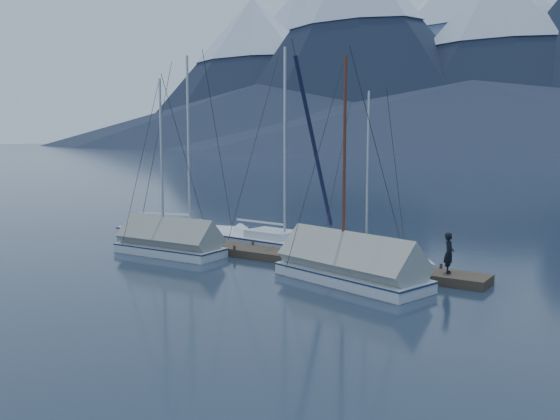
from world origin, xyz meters
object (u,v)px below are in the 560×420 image
(person, at_px, (449,253))
(sailboat_covered_near, at_px, (340,268))
(sailboat_open_right, at_px, (375,257))
(sailboat_covered_far, at_px, (162,244))
(sailboat_open_mid, at_px, (294,247))
(sailboat_open_left, at_px, (199,234))

(person, bearing_deg, sailboat_covered_near, 98.07)
(sailboat_open_right, height_order, sailboat_covered_far, sailboat_covered_far)
(sailboat_covered_far, relative_size, person, 5.77)
(sailboat_open_mid, height_order, sailboat_covered_near, sailboat_open_mid)
(sailboat_covered_near, bearing_deg, sailboat_open_right, 95.92)
(sailboat_open_left, height_order, person, sailboat_open_left)
(sailboat_open_left, xyz_separation_m, sailboat_open_mid, (6.32, -0.43, -0.00))
(sailboat_open_left, bearing_deg, sailboat_covered_far, -70.26)
(sailboat_open_left, xyz_separation_m, sailboat_covered_far, (1.59, -4.44, 0.24))
(sailboat_open_mid, height_order, sailboat_covered_far, sailboat_open_mid)
(sailboat_open_right, bearing_deg, sailboat_covered_far, -155.51)
(sailboat_open_left, distance_m, sailboat_open_mid, 6.34)
(sailboat_covered_near, bearing_deg, sailboat_open_left, 157.79)
(sailboat_open_right, xyz_separation_m, sailboat_covered_far, (-8.91, -4.06, 0.29))
(sailboat_open_right, relative_size, person, 5.31)
(sailboat_open_left, height_order, sailboat_open_mid, sailboat_open_left)
(sailboat_open_left, distance_m, sailboat_open_right, 10.51)
(sailboat_open_mid, bearing_deg, sailboat_open_left, 176.11)
(sailboat_covered_far, xyz_separation_m, person, (12.83, 1.94, 0.67))
(sailboat_open_right, bearing_deg, sailboat_open_mid, -179.34)
(sailboat_open_mid, xyz_separation_m, sailboat_covered_far, (-4.73, -4.01, 0.24))
(sailboat_open_left, distance_m, sailboat_covered_far, 4.73)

